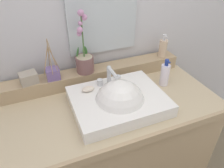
{
  "coord_description": "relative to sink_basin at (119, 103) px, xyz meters",
  "views": [
    {
      "loc": [
        -0.33,
        -0.87,
        1.57
      ],
      "look_at": [
        0.01,
        -0.02,
        0.95
      ],
      "focal_mm": 33.94,
      "sensor_mm": 36.0,
      "label": 1
    }
  ],
  "objects": [
    {
      "name": "mirror",
      "position": [
        0.05,
        0.37,
        0.44
      ],
      "size": [
        0.43,
        0.02,
        0.61
      ],
      "primitive_type": "cube",
      "color": "silver"
    },
    {
      "name": "vanity_cabinet",
      "position": [
        -0.03,
        0.07,
        -0.44
      ],
      "size": [
        1.22,
        0.62,
        0.83
      ],
      "color": "tan",
      "rests_on": "ground"
    },
    {
      "name": "soap_bar",
      "position": [
        -0.13,
        0.12,
        0.05
      ],
      "size": [
        0.07,
        0.04,
        0.02
      ],
      "primitive_type": "ellipsoid",
      "color": "beige",
      "rests_on": "sink_basin"
    },
    {
      "name": "potted_plant",
      "position": [
        -0.1,
        0.3,
        0.14
      ],
      "size": [
        0.11,
        0.11,
        0.37
      ],
      "color": "brown",
      "rests_on": "back_ledge"
    },
    {
      "name": "lotion_bottle",
      "position": [
        0.35,
        0.1,
        0.04
      ],
      "size": [
        0.05,
        0.06,
        0.17
      ],
      "color": "white",
      "rests_on": "vanity_cabinet"
    },
    {
      "name": "back_ledge",
      "position": [
        -0.03,
        0.3,
        0.01
      ],
      "size": [
        1.15,
        0.11,
        0.09
      ],
      "primitive_type": "cube",
      "color": "tan",
      "rests_on": "vanity_cabinet"
    },
    {
      "name": "sink_basin",
      "position": [
        0.0,
        0.0,
        0.0
      ],
      "size": [
        0.49,
        0.38,
        0.29
      ],
      "color": "white",
      "rests_on": "vanity_cabinet"
    },
    {
      "name": "soap_dispenser",
      "position": [
        0.45,
        0.29,
        0.12
      ],
      "size": [
        0.05,
        0.06,
        0.16
      ],
      "color": "beige",
      "rests_on": "back_ledge"
    },
    {
      "name": "trinket_box",
      "position": [
        -0.42,
        0.29,
        0.08
      ],
      "size": [
        0.1,
        0.09,
        0.06
      ],
      "primitive_type": "cube",
      "rotation": [
        0.0,
        0.0,
        0.18
      ],
      "color": "#9E9384",
      "rests_on": "back_ledge"
    },
    {
      "name": "reed_diffuser",
      "position": [
        -0.29,
        0.29,
        0.09
      ],
      "size": [
        0.09,
        0.11,
        0.24
      ],
      "color": "slate",
      "rests_on": "back_ledge"
    }
  ]
}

